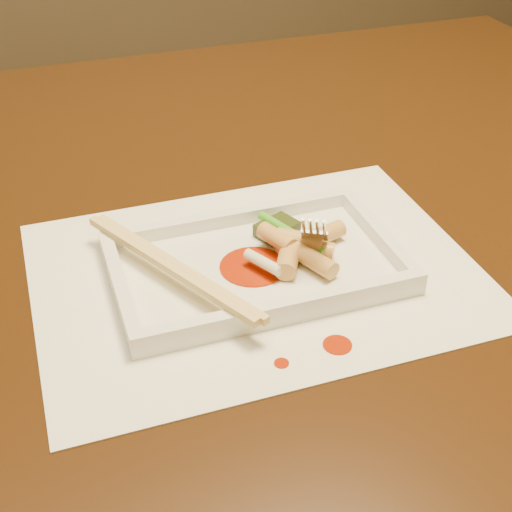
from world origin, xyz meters
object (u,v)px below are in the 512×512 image
object	(u,v)px
placemat	(256,273)
plate_base	(256,268)
table	(174,274)
fork	(323,172)
chopstick_a	(167,267)

from	to	relation	value
placemat	plate_base	bearing A→B (deg)	0.00
table	placemat	bearing A→B (deg)	-73.53
fork	table	bearing A→B (deg)	129.99
plate_base	chopstick_a	xyz separation A→B (m)	(-0.08, 0.00, 0.02)
table	plate_base	size ratio (longest dim) A/B	5.38
chopstick_a	plate_base	bearing A→B (deg)	0.00
table	fork	distance (m)	0.26
placemat	fork	xyz separation A→B (m)	(0.07, 0.02, 0.08)
placemat	plate_base	size ratio (longest dim) A/B	1.54
placemat	fork	world-z (taller)	fork
table	chopstick_a	world-z (taller)	chopstick_a
plate_base	fork	bearing A→B (deg)	14.42
placemat	plate_base	world-z (taller)	plate_base
chopstick_a	fork	xyz separation A→B (m)	(0.15, 0.02, 0.06)
chopstick_a	placemat	bearing A→B (deg)	0.00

